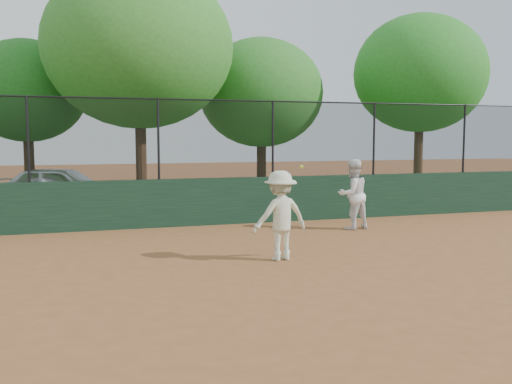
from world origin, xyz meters
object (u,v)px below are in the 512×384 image
object	(u,v)px
player_second	(353,194)
tree_1	(27,91)
tree_2	(139,47)
parked_car	(62,189)
player_main	(280,215)
tree_3	(261,93)
tree_4	(420,74)

from	to	relation	value
player_second	tree_1	size ratio (longest dim) A/B	0.30
tree_1	tree_2	distance (m)	4.56
parked_car	tree_1	bearing A→B (deg)	40.74
player_main	tree_2	bearing A→B (deg)	98.73
tree_3	player_second	bearing A→B (deg)	-93.50
tree_2	parked_car	bearing A→B (deg)	-160.99
tree_1	tree_4	world-z (taller)	tree_4
tree_2	tree_3	bearing A→B (deg)	22.77
parked_car	tree_1	world-z (taller)	tree_1
tree_2	tree_3	xyz separation A→B (m)	(4.85, 2.04, -1.21)
parked_car	tree_3	bearing A→B (deg)	-46.17
tree_1	tree_4	xyz separation A→B (m)	(14.62, -1.78, 0.90)
tree_1	tree_2	bearing A→B (deg)	-34.75
parked_car	player_main	world-z (taller)	player_main
player_second	tree_3	world-z (taller)	tree_3
player_second	tree_3	distance (m)	9.12
tree_1	tree_3	bearing A→B (deg)	-3.09
player_main	tree_3	size ratio (longest dim) A/B	0.29
player_main	tree_4	bearing A→B (deg)	46.12
parked_car	tree_4	xyz separation A→B (m)	(13.50, 1.57, 4.03)
player_main	tree_1	xyz separation A→B (m)	(-5.01, 11.76, 3.00)
parked_car	player_main	bearing A→B (deg)	-132.83
player_second	tree_3	xyz separation A→B (m)	(0.52, 8.57, 3.07)
player_main	parked_car	bearing A→B (deg)	114.86
player_main	tree_1	distance (m)	13.14
player_main	tree_4	world-z (taller)	tree_4
player_main	tree_1	world-z (taller)	tree_1
parked_car	tree_2	distance (m)	5.16
player_second	tree_4	xyz separation A→B (m)	(6.70, 7.25, 3.87)
tree_1	tree_4	bearing A→B (deg)	-6.93
tree_1	tree_3	world-z (taller)	tree_3
player_second	player_main	size ratio (longest dim) A/B	0.97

